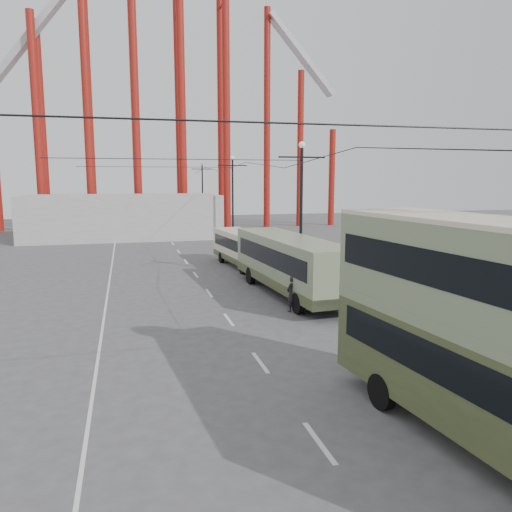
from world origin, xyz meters
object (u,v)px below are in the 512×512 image
object	(u,v)px
pedestrian	(292,294)
single_decker_green	(290,263)
double_decker_bus	(503,327)
single_decker_cream	(243,247)

from	to	relation	value
pedestrian	single_decker_green	bearing A→B (deg)	-139.40
double_decker_bus	single_decker_green	bearing A→B (deg)	82.13
single_decker_cream	pedestrian	distance (m)	13.68
double_decker_bus	pedestrian	world-z (taller)	double_decker_bus
single_decker_green	double_decker_bus	bearing A→B (deg)	-95.82
double_decker_bus	single_decker_green	distance (m)	17.99
double_decker_bus	single_decker_cream	size ratio (longest dim) A/B	1.25
double_decker_bus	single_decker_green	world-z (taller)	double_decker_bus
pedestrian	double_decker_bus	bearing A→B (deg)	60.14
single_decker_cream	pedestrian	bearing A→B (deg)	-98.35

